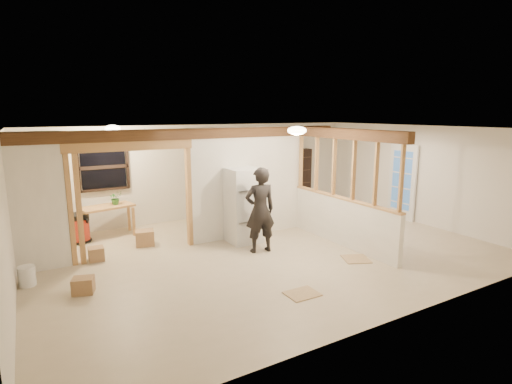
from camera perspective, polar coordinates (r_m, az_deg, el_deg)
floor at (r=8.35m, az=1.80°, el=-8.44°), size 9.00×6.50×0.01m
ceiling at (r=7.86m, az=1.91°, el=9.01°), size 9.00×6.50×0.01m
wall_back at (r=10.87m, az=-7.26°, el=2.94°), size 9.00×0.01×2.50m
wall_front at (r=5.61m, az=19.79°, el=-5.57°), size 9.00×0.01×2.50m
wall_left at (r=6.85m, az=-32.09°, el=-3.65°), size 0.01×6.50×2.50m
wall_right at (r=11.04m, az=22.10°, el=2.33°), size 0.01×6.50×2.50m
partition_left_stub at (r=8.02m, az=-28.67°, el=-1.35°), size 0.90×0.12×2.50m
partition_center at (r=9.13m, az=-1.07°, el=1.44°), size 2.80×0.12×2.50m
doorway_frame at (r=8.24m, az=-17.08°, el=-1.21°), size 2.46×0.14×2.20m
header_beam_back at (r=8.49m, az=-8.27°, el=8.26°), size 7.00×0.18×0.22m
header_beam_right at (r=8.52m, az=12.62°, el=8.12°), size 0.18×3.30×0.22m
pony_wall at (r=8.82m, az=12.10°, el=-4.16°), size 0.12×3.20×1.00m
stud_partition at (r=8.59m, az=12.41°, el=3.32°), size 0.14×3.20×1.32m
window_back at (r=10.04m, az=-20.93°, el=3.32°), size 1.12×0.10×1.10m
french_door at (r=11.26m, az=20.16°, el=1.34°), size 0.12×0.86×2.00m
ceiling_dome_main at (r=7.62m, az=5.86°, el=8.74°), size 0.36×0.36×0.16m
ceiling_dome_util at (r=9.12m, az=-19.81°, el=8.55°), size 0.32×0.32×0.14m
hanging_bulb at (r=8.57m, az=-15.50°, el=6.65°), size 0.07×0.07×0.07m
refrigerator at (r=8.72m, az=-1.82°, el=-1.93°), size 0.67×0.65×1.64m
woman at (r=8.06m, az=0.58°, el=-2.60°), size 0.69×0.50×1.75m
work_table at (r=9.80m, az=-20.40°, el=-3.92°), size 1.24×0.80×0.72m
potted_plant at (r=9.76m, az=-19.44°, el=-0.78°), size 0.35×0.33×0.31m
shop_vac at (r=9.60m, az=-23.98°, el=-4.71°), size 0.64×0.64×0.65m
bookshelf at (r=12.15m, az=5.86°, el=2.03°), size 0.87×0.29×1.74m
bucket at (r=7.70m, az=-29.92°, el=-10.38°), size 0.28×0.28×0.33m
box_util_a at (r=8.96m, az=-15.59°, el=-6.32°), size 0.45×0.40×0.33m
box_util_b at (r=8.38m, az=-21.86°, el=-8.20°), size 0.29×0.29×0.26m
box_front at (r=7.03m, az=-23.45°, el=-12.14°), size 0.38×0.34×0.26m
floor_panel_near at (r=8.12m, az=14.10°, el=-9.26°), size 0.63×0.63×0.02m
floor_panel_far at (r=6.52m, az=6.61°, el=-14.24°), size 0.51×0.41×0.02m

